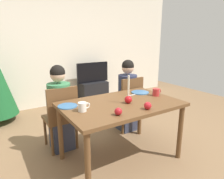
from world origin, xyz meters
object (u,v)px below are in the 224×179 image
object	(u,v)px
chair_right	(128,101)
mug_left	(83,107)
mug_right	(156,92)
apple_by_left_plate	(118,111)
dining_table	(121,109)
plate_right	(140,92)
plate_left	(67,106)
person_left_child	(60,110)
person_right_child	(127,97)
candle_centerpiece	(128,98)
apple_near_candle	(148,106)
tv	(93,72)
tv_stand	(93,92)
chair_left	(61,114)

from	to	relation	value
chair_right	mug_left	bearing A→B (deg)	-150.06
chair_right	mug_right	xyz separation A→B (m)	(-0.01, -0.62, 0.29)
mug_right	apple_by_left_plate	distance (m)	0.87
dining_table	chair_right	distance (m)	0.85
plate_right	mug_left	xyz separation A→B (m)	(-0.99, -0.23, 0.04)
mug_left	apple_by_left_plate	bearing A→B (deg)	-49.02
plate_left	plate_right	world-z (taller)	same
person_left_child	mug_right	xyz separation A→B (m)	(1.11, -0.65, 0.23)
person_left_child	apple_by_left_plate	bearing A→B (deg)	-72.58
dining_table	person_right_child	distance (m)	0.87
plate_left	mug_right	xyz separation A→B (m)	(1.16, -0.22, 0.04)
candle_centerpiece	plate_right	distance (m)	0.51
candle_centerpiece	mug_right	world-z (taller)	candle_centerpiece
candle_centerpiece	plate_left	distance (m)	0.71
mug_left	apple_by_left_plate	distance (m)	0.39
mug_left	apple_near_candle	bearing A→B (deg)	-27.86
chair_right	mug_right	size ratio (longest dim) A/B	6.66
person_right_child	dining_table	bearing A→B (deg)	-131.93
candle_centerpiece	person_left_child	bearing A→B (deg)	131.10
tv	plate_right	bearing A→B (deg)	-98.56
mug_right	apple_by_left_plate	size ratio (longest dim) A/B	1.71
dining_table	apple_near_candle	bearing A→B (deg)	-71.44
tv_stand	mug_left	world-z (taller)	mug_left
plate_left	person_right_child	bearing A→B (deg)	20.12
dining_table	mug_right	bearing A→B (deg)	-0.82
mug_right	chair_left	bearing A→B (deg)	151.08
person_right_child	mug_left	bearing A→B (deg)	-148.78
chair_left	tv	distance (m)	2.17
person_right_child	mug_left	size ratio (longest dim) A/B	8.72
chair_left	mug_right	distance (m)	1.31
tv	chair_left	bearing A→B (deg)	-128.42
mug_left	person_left_child	bearing A→B (deg)	93.63
person_left_child	chair_right	bearing A→B (deg)	-1.66
person_right_child	mug_right	bearing A→B (deg)	-90.64
person_left_child	tv_stand	world-z (taller)	person_left_child
tv	plate_left	size ratio (longest dim) A/B	3.59
candle_centerpiece	chair_left	bearing A→B (deg)	132.45
chair_left	mug_right	size ratio (longest dim) A/B	6.66
dining_table	apple_near_candle	distance (m)	0.38
tv_stand	candle_centerpiece	distance (m)	2.54
candle_centerpiece	apple_by_left_plate	distance (m)	0.40
chair_left	person_left_child	size ratio (longest dim) A/B	0.77
dining_table	apple_near_candle	size ratio (longest dim) A/B	16.62
chair_left	plate_right	xyz separation A→B (m)	(1.03, -0.39, 0.24)
person_right_child	tv_stand	bearing A→B (deg)	82.39
mug_left	candle_centerpiece	bearing A→B (deg)	-4.55
person_right_child	mug_right	distance (m)	0.69
chair_right	tv	distance (m)	1.72
tv_stand	plate_left	distance (m)	2.56
tv	mug_left	distance (m)	2.66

